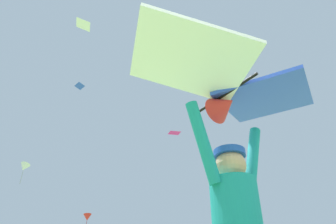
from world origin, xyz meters
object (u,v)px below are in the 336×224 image
object	(u,v)px
distant_kite_magenta_mid_left	(174,132)
held_stunt_kite	(230,86)
distant_kite_blue_low_left	(80,86)
distant_kite_teal_high_left	(224,93)
distant_kite_white_low_right	(84,24)
distant_kite_red_mid_right	(87,217)
distant_kite_white_high_right	(24,167)

from	to	relation	value
distant_kite_magenta_mid_left	held_stunt_kite	bearing A→B (deg)	-110.05
distant_kite_blue_low_left	distant_kite_teal_high_left	bearing A→B (deg)	-38.25
distant_kite_blue_low_left	distant_kite_teal_high_left	world-z (taller)	distant_kite_blue_low_left
distant_kite_white_low_right	distant_kite_magenta_mid_left	world-z (taller)	distant_kite_white_low_right
distant_kite_teal_high_left	distant_kite_blue_low_left	bearing A→B (deg)	141.75
distant_kite_red_mid_right	distant_kite_teal_high_left	world-z (taller)	distant_kite_teal_high_left
distant_kite_teal_high_left	distant_kite_white_high_right	bearing A→B (deg)	122.25
distant_kite_white_low_right	distant_kite_red_mid_right	xyz separation A→B (m)	(2.94, 14.31, -5.85)
distant_kite_white_low_right	distant_kite_magenta_mid_left	distance (m)	12.05
distant_kite_white_low_right	distant_kite_teal_high_left	size ratio (longest dim) A/B	1.88
distant_kite_magenta_mid_left	distant_kite_white_low_right	bearing A→B (deg)	-133.03
held_stunt_kite	distant_kite_teal_high_left	bearing A→B (deg)	57.83
held_stunt_kite	distant_kite_white_low_right	xyz separation A→B (m)	(-1.40, 9.90, 10.46)
distant_kite_red_mid_right	distant_kite_teal_high_left	xyz separation A→B (m)	(5.03, -13.77, 3.94)
distant_kite_magenta_mid_left	distant_kite_white_high_right	bearing A→B (deg)	141.37
distant_kite_white_low_right	distant_kite_teal_high_left	world-z (taller)	distant_kite_white_low_right
distant_kite_blue_low_left	distant_kite_teal_high_left	size ratio (longest dim) A/B	1.17
distant_kite_white_high_right	distant_kite_white_low_right	world-z (taller)	distant_kite_white_low_right
distant_kite_red_mid_right	distant_kite_magenta_mid_left	world-z (taller)	distant_kite_magenta_mid_left
distant_kite_white_high_right	distant_kite_teal_high_left	world-z (taller)	distant_kite_white_high_right
distant_kite_red_mid_right	distant_kite_white_high_right	bearing A→B (deg)	150.00
distant_kite_white_low_right	distant_kite_red_mid_right	world-z (taller)	distant_kite_white_low_right
distant_kite_blue_low_left	held_stunt_kite	bearing A→B (deg)	-86.68
distant_kite_white_low_right	distant_kite_red_mid_right	size ratio (longest dim) A/B	0.70
distant_kite_white_high_right	distant_kite_teal_high_left	distance (m)	20.22
distant_kite_white_low_right	distant_kite_red_mid_right	bearing A→B (deg)	78.41
held_stunt_kite	distant_kite_magenta_mid_left	world-z (taller)	distant_kite_magenta_mid_left
held_stunt_kite	distant_kite_white_high_right	size ratio (longest dim) A/B	0.96
distant_kite_white_low_right	distant_kite_blue_low_left	xyz separation A→B (m)	(0.45, 6.48, 0.86)
distant_kite_magenta_mid_left	distant_kite_teal_high_left	world-z (taller)	distant_kite_magenta_mid_left
distant_kite_white_high_right	distant_kite_blue_low_left	distance (m)	11.81
distant_kite_white_low_right	held_stunt_kite	bearing A→B (deg)	-81.97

